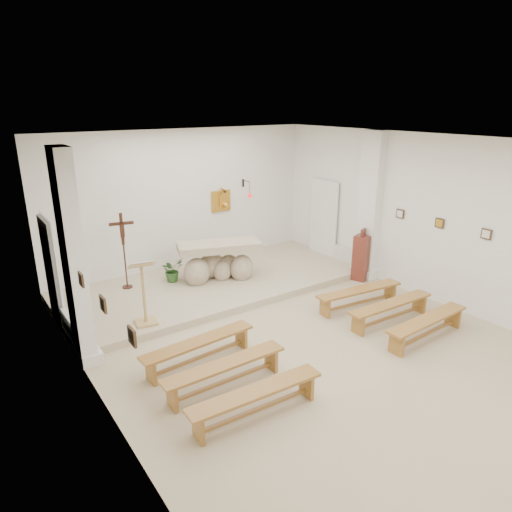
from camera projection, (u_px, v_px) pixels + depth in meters
ground at (317, 350)px, 7.93m from camera, size 7.00×10.00×0.00m
wall_left at (106, 308)px, 5.48m from camera, size 0.02×10.00×3.50m
wall_right at (449, 224)px, 9.25m from camera, size 0.02×10.00×3.50m
wall_back at (184, 202)px, 11.24m from camera, size 7.00×0.02×3.50m
ceiling at (327, 145)px, 6.80m from camera, size 7.00×10.00×0.02m
sanctuary_platform at (216, 284)px, 10.62m from camera, size 6.98×3.00×0.15m
pilaster_left at (73, 261)px, 7.10m from camera, size 0.26×0.55×3.50m
pilaster_right at (370, 207)px, 10.74m from camera, size 0.26×0.55×3.50m
gold_wall_relief at (221, 201)px, 11.82m from camera, size 0.55×0.04×0.55m
sanctuary_lamp at (249, 193)px, 11.95m from camera, size 0.11×0.36×0.44m
station_frame_left_front at (132, 336)px, 4.88m from camera, size 0.03×0.20×0.20m
station_frame_left_mid at (103, 304)px, 5.65m from camera, size 0.03×0.20×0.20m
station_frame_left_rear at (81, 280)px, 6.43m from camera, size 0.03×0.20×0.20m
station_frame_right_front at (486, 234)px, 8.63m from camera, size 0.03×0.20×0.20m
station_frame_right_mid at (440, 223)px, 9.41m from camera, size 0.03×0.20×0.20m
station_frame_right_rear at (400, 214)px, 10.18m from camera, size 0.03×0.20×0.20m
radiator_left at (70, 329)px, 8.08m from camera, size 0.10×0.85×0.52m
radiator_right at (346, 257)px, 11.79m from camera, size 0.10×0.85×0.52m
altar at (218, 263)px, 10.61m from camera, size 2.02×1.30×0.97m
lectern at (144, 292)px, 8.35m from camera, size 0.51×0.46×1.29m
crucifix_stand at (123, 245)px, 9.89m from camera, size 0.51×0.22×1.71m
potted_plant at (172, 270)px, 10.50m from camera, size 0.58×0.53×0.54m
donation_pedestal at (361, 257)px, 10.90m from camera, size 0.44×0.44×1.27m
bench_left_front at (199, 346)px, 7.43m from camera, size 2.02×0.45×0.42m
bench_right_front at (359, 294)px, 9.46m from camera, size 2.03×0.56×0.42m
bench_left_second at (225, 369)px, 6.80m from camera, size 2.00×0.32×0.42m
bench_right_second at (391, 307)px, 8.83m from camera, size 2.01×0.39×0.42m
bench_left_third at (256, 397)px, 6.16m from camera, size 2.02×0.42×0.42m
bench_right_third at (427, 324)px, 8.19m from camera, size 2.01×0.38×0.42m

